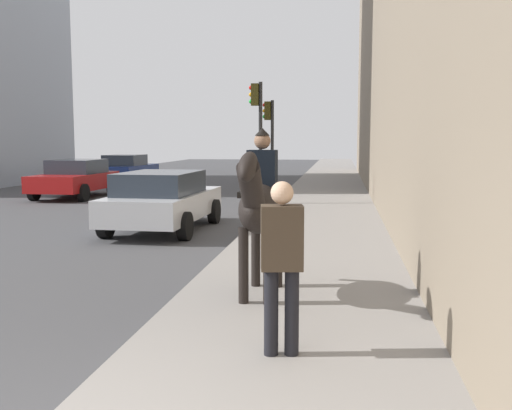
{
  "coord_description": "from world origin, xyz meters",
  "views": [
    {
      "loc": [
        -3.16,
        -2.18,
        2.22
      ],
      "look_at": [
        4.0,
        -1.14,
        1.4
      ],
      "focal_mm": 41.11,
      "sensor_mm": 36.0,
      "label": 1
    }
  ],
  "objects_px": {
    "traffic_light_far_curb": "(270,132)",
    "car_far_lane": "(75,178)",
    "car_near_lane": "(127,169)",
    "pedestrian_greeting": "(282,256)",
    "traffic_light_near_curb": "(258,124)",
    "car_mid_lane": "(163,200)",
    "mounted_horse_near": "(261,205)"
  },
  "relations": [
    {
      "from": "traffic_light_far_curb",
      "to": "car_far_lane",
      "type": "bearing_deg",
      "value": 102.7
    },
    {
      "from": "car_near_lane",
      "to": "pedestrian_greeting",
      "type": "bearing_deg",
      "value": -154.76
    },
    {
      "from": "car_far_lane",
      "to": "traffic_light_far_curb",
      "type": "distance_m",
      "value": 7.61
    },
    {
      "from": "traffic_light_near_curb",
      "to": "traffic_light_far_curb",
      "type": "xyz_separation_m",
      "value": [
        3.68,
        0.05,
        -0.21
      ]
    },
    {
      "from": "pedestrian_greeting",
      "to": "traffic_light_far_curb",
      "type": "relative_size",
      "value": 0.46
    },
    {
      "from": "pedestrian_greeting",
      "to": "car_mid_lane",
      "type": "relative_size",
      "value": 0.39
    },
    {
      "from": "pedestrian_greeting",
      "to": "car_mid_lane",
      "type": "distance_m",
      "value": 8.92
    },
    {
      "from": "car_far_lane",
      "to": "car_near_lane",
      "type": "bearing_deg",
      "value": -174.12
    },
    {
      "from": "car_near_lane",
      "to": "car_mid_lane",
      "type": "height_order",
      "value": "same"
    },
    {
      "from": "mounted_horse_near",
      "to": "traffic_light_far_curb",
      "type": "height_order",
      "value": "traffic_light_far_curb"
    },
    {
      "from": "car_mid_lane",
      "to": "car_far_lane",
      "type": "bearing_deg",
      "value": 39.44
    },
    {
      "from": "car_far_lane",
      "to": "traffic_light_far_curb",
      "type": "relative_size",
      "value": 1.13
    },
    {
      "from": "mounted_horse_near",
      "to": "car_near_lane",
      "type": "distance_m",
      "value": 22.56
    },
    {
      "from": "pedestrian_greeting",
      "to": "mounted_horse_near",
      "type": "bearing_deg",
      "value": 4.02
    },
    {
      "from": "traffic_light_far_curb",
      "to": "traffic_light_near_curb",
      "type": "bearing_deg",
      "value": -179.2
    },
    {
      "from": "pedestrian_greeting",
      "to": "traffic_light_near_curb",
      "type": "distance_m",
      "value": 13.66
    },
    {
      "from": "mounted_horse_near",
      "to": "traffic_light_far_curb",
      "type": "distance_m",
      "value": 15.11
    },
    {
      "from": "pedestrian_greeting",
      "to": "car_near_lane",
      "type": "xyz_separation_m",
      "value": [
        22.54,
        10.06,
        -0.35
      ]
    },
    {
      "from": "car_near_lane",
      "to": "traffic_light_near_curb",
      "type": "height_order",
      "value": "traffic_light_near_curb"
    },
    {
      "from": "traffic_light_near_curb",
      "to": "traffic_light_far_curb",
      "type": "bearing_deg",
      "value": 0.8
    },
    {
      "from": "car_mid_lane",
      "to": "pedestrian_greeting",
      "type": "bearing_deg",
      "value": -153.92
    },
    {
      "from": "mounted_horse_near",
      "to": "car_mid_lane",
      "type": "distance_m",
      "value": 6.83
    },
    {
      "from": "car_mid_lane",
      "to": "traffic_light_far_curb",
      "type": "height_order",
      "value": "traffic_light_far_curb"
    },
    {
      "from": "pedestrian_greeting",
      "to": "traffic_light_far_curb",
      "type": "distance_m",
      "value": 17.27
    },
    {
      "from": "pedestrian_greeting",
      "to": "car_near_lane",
      "type": "distance_m",
      "value": 24.68
    },
    {
      "from": "mounted_horse_near",
      "to": "car_mid_lane",
      "type": "bearing_deg",
      "value": -150.12
    },
    {
      "from": "mounted_horse_near",
      "to": "car_near_lane",
      "type": "height_order",
      "value": "mounted_horse_near"
    },
    {
      "from": "car_mid_lane",
      "to": "traffic_light_near_curb",
      "type": "relative_size",
      "value": 1.08
    },
    {
      "from": "car_near_lane",
      "to": "traffic_light_near_curb",
      "type": "distance_m",
      "value": 12.25
    },
    {
      "from": "traffic_light_near_curb",
      "to": "mounted_horse_near",
      "type": "bearing_deg",
      "value": -171.74
    },
    {
      "from": "car_near_lane",
      "to": "car_mid_lane",
      "type": "bearing_deg",
      "value": -155.04
    },
    {
      "from": "car_near_lane",
      "to": "traffic_light_far_curb",
      "type": "bearing_deg",
      "value": -123.55
    }
  ]
}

